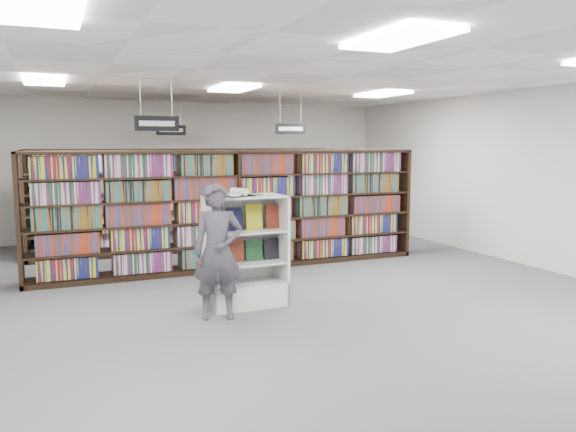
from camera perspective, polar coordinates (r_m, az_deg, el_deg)
name	(u,v)px	position (r m, az deg, el deg)	size (l,w,h in m)	color
floor	(277,295)	(8.32, -1.12, -8.07)	(12.00, 12.00, 0.00)	#525357
ceiling	(277,73)	(8.08, -1.17, 14.36)	(10.00, 12.00, 0.10)	white
wall_back	(185,169)	(13.79, -10.47, 4.68)	(10.00, 0.10, 3.20)	silver
wall_right	(538,179)	(10.93, 24.04, 3.50)	(0.10, 12.00, 3.20)	silver
bookshelf_row_near	(235,210)	(9.98, -5.40, 0.62)	(7.00, 0.60, 2.10)	black
bookshelf_row_mid	(206,200)	(11.89, -8.31, 1.66)	(7.00, 0.60, 2.10)	black
bookshelf_row_far	(188,193)	(13.53, -10.14, 2.31)	(7.00, 0.60, 2.10)	black
aisle_sign_left	(157,122)	(8.58, -13.18, 9.28)	(0.65, 0.02, 0.80)	#B2B2B7
aisle_sign_right	(291,128)	(11.37, 0.27, 8.95)	(0.65, 0.02, 0.80)	#B2B2B7
aisle_sign_center	(171,129)	(12.70, -11.80, 8.63)	(0.65, 0.02, 0.80)	#B2B2B7
troffer_front_left	(38,8)	(4.55, -24.04, 18.73)	(0.60, 1.20, 0.04)	white
troffer_front_center	(399,39)	(5.44, 11.19, 17.23)	(0.60, 1.20, 0.04)	white
troffer_back_left	(44,81)	(9.50, -23.53, 12.47)	(0.60, 1.20, 0.04)	white
troffer_back_center	(234,88)	(9.95, -5.55, 12.77)	(0.60, 1.20, 0.04)	white
troffer_back_right	(382,94)	(11.22, 9.57, 12.09)	(0.60, 1.20, 0.04)	white
endcap_display	(245,270)	(7.75, -4.38, -5.44)	(1.10, 0.56, 1.53)	white
open_book	(240,194)	(7.46, -4.91, 2.28)	(0.61, 0.49, 0.12)	black
shopper	(218,252)	(7.14, -7.13, -3.63)	(0.63, 0.41, 1.72)	#49444E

